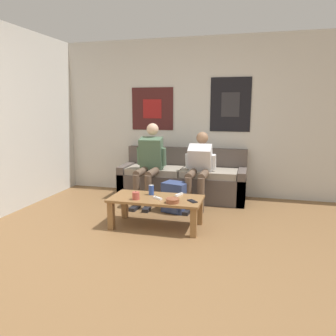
% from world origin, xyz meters
% --- Properties ---
extents(ground_plane, '(18.00, 18.00, 0.00)m').
position_xyz_m(ground_plane, '(0.00, 0.00, 0.00)').
color(ground_plane, brown).
extents(wall_back, '(10.00, 0.07, 2.55)m').
position_xyz_m(wall_back, '(-0.00, 2.60, 1.28)').
color(wall_back, silver).
rests_on(wall_back, ground_plane).
extents(couch, '(1.99, 0.68, 0.79)m').
position_xyz_m(couch, '(-0.20, 2.26, 0.28)').
color(couch, '#564C47').
rests_on(couch, ground_plane).
extents(coffee_table, '(1.12, 0.54, 0.37)m').
position_xyz_m(coffee_table, '(-0.23, 0.90, 0.31)').
color(coffee_table, olive).
rests_on(coffee_table, ground_plane).
extents(person_seated_adult, '(0.47, 0.82, 1.21)m').
position_xyz_m(person_seated_adult, '(-0.64, 1.89, 0.65)').
color(person_seated_adult, brown).
rests_on(person_seated_adult, ground_plane).
extents(person_seated_teen, '(0.47, 0.91, 1.08)m').
position_xyz_m(person_seated_teen, '(0.12, 1.92, 0.59)').
color(person_seated_teen, brown).
rests_on(person_seated_teen, ground_plane).
extents(backpack, '(0.39, 0.35, 0.42)m').
position_xyz_m(backpack, '(-0.15, 1.52, 0.20)').
color(backpack, navy).
rests_on(backpack, ground_plane).
extents(ceramic_bowl, '(0.16, 0.16, 0.05)m').
position_xyz_m(ceramic_bowl, '(0.01, 0.73, 0.40)').
color(ceramic_bowl, brown).
rests_on(ceramic_bowl, coffee_table).
extents(pillar_candle, '(0.09, 0.09, 0.10)m').
position_xyz_m(pillar_candle, '(-0.44, 0.76, 0.41)').
color(pillar_candle, '#B24C42').
rests_on(pillar_candle, coffee_table).
extents(drink_can_blue, '(0.07, 0.07, 0.12)m').
position_xyz_m(drink_can_blue, '(-0.33, 1.01, 0.43)').
color(drink_can_blue, '#28479E').
rests_on(drink_can_blue, coffee_table).
extents(game_controller_near_left, '(0.08, 0.15, 0.03)m').
position_xyz_m(game_controller_near_left, '(0.02, 1.05, 0.38)').
color(game_controller_near_left, white).
rests_on(game_controller_near_left, coffee_table).
extents(game_controller_near_right, '(0.14, 0.11, 0.03)m').
position_xyz_m(game_controller_near_right, '(-0.20, 0.84, 0.38)').
color(game_controller_near_right, white).
rests_on(game_controller_near_right, coffee_table).
extents(cell_phone, '(0.14, 0.15, 0.01)m').
position_xyz_m(cell_phone, '(0.23, 0.84, 0.38)').
color(cell_phone, black).
rests_on(cell_phone, coffee_table).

